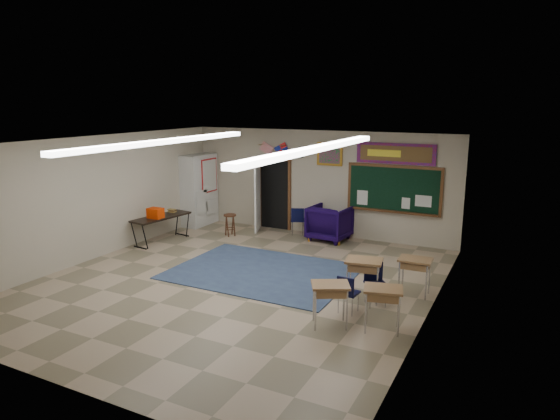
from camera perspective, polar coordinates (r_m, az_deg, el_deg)
The scene contains 25 objects.
floor at distance 10.89m, azimuth -4.99°, elevation -8.18°, with size 9.00×9.00×0.00m, color gray.
back_wall at distance 14.40m, azimuth 4.38°, elevation 3.11°, with size 8.00×0.04×3.00m, color #A69D86.
front_wall at distance 7.21m, azimuth -24.58°, elevation -7.57°, with size 8.00×0.04×3.00m, color #A69D86.
left_wall at distance 12.99m, azimuth -20.29°, elevation 1.35°, with size 0.04×9.00×3.00m, color #A69D86.
right_wall at distance 9.05m, azimuth 16.91°, elevation -3.00°, with size 0.04×9.00×3.00m, color #A69D86.
ceiling at distance 10.23m, azimuth -5.31°, elevation 7.75°, with size 8.00×9.00×0.04m, color beige.
area_rug at distance 11.44m, azimuth -2.00°, elevation -7.06°, with size 4.00×3.00×0.02m, color #364B67.
fluorescent_strips at distance 10.24m, azimuth -5.30°, elevation 7.42°, with size 3.86×6.00×0.10m, color white, non-canonical shape.
doorway at distance 14.97m, azimuth -1.18°, elevation 1.79°, with size 1.10×0.89×2.16m.
chalkboard at distance 13.69m, azimuth 12.85°, elevation 2.19°, with size 2.55×0.14×1.30m.
bulletin_board at distance 13.56m, azimuth 13.05°, elevation 6.30°, with size 2.10×0.05×0.55m.
framed_art_print at distance 14.13m, azimuth 5.70°, elevation 6.38°, with size 0.75×0.05×0.65m.
wall_clock at distance 14.47m, azimuth 2.36°, elevation 6.58°, with size 0.32×0.05×0.32m.
wall_flags at distance 14.81m, azimuth -0.70°, elevation 7.23°, with size 1.16×0.06×0.70m, color red, non-canonical shape.
storage_cabinet at distance 15.71m, azimuth -9.19°, elevation 2.28°, with size 0.59×1.25×2.20m.
wingback_armchair at distance 13.96m, azimuth 5.69°, elevation -1.47°, with size 1.04×1.07×0.97m, color black.
student_chair_reading at distance 14.48m, azimuth 2.03°, elevation -1.23°, with size 0.41×0.41×0.81m, color black, non-canonical shape.
student_chair_desk_a at distance 9.34m, azimuth 7.84°, elevation -9.45°, with size 0.36×0.36×0.73m, color black, non-canonical shape.
student_chair_desk_b at distance 9.72m, azimuth 10.90°, elevation -8.42°, with size 0.40×0.40×0.80m, color black, non-canonical shape.
student_desk_front_left at distance 9.89m, azimuth 9.51°, elevation -7.62°, with size 0.77×0.63×0.83m.
student_desk_front_right at distance 10.38m, azimuth 15.12°, elevation -7.15°, with size 0.65×0.49×0.76m.
student_desk_back_left at distance 8.76m, azimuth 5.74°, elevation -10.46°, with size 0.79×0.72×0.77m.
student_desk_back_right at distance 8.72m, azimuth 11.64°, elevation -10.77°, with size 0.74×0.62×0.77m.
folding_table at distance 14.10m, azimuth -13.39°, elevation -1.99°, with size 0.81×1.81×0.99m.
wooden_stool at distance 14.40m, azimuth -5.73°, elevation -1.69°, with size 0.36×0.36×0.63m.
Camera 1 is at (5.43, -8.63, 3.83)m, focal length 32.00 mm.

